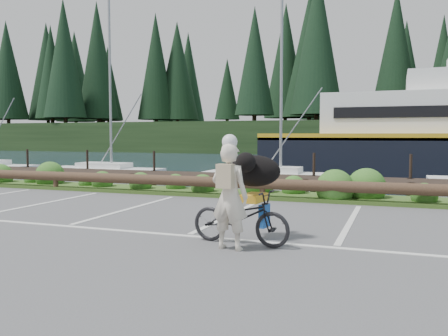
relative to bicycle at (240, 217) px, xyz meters
The scene contains 7 objects.
ground 1.35m from the bicycle, 148.89° to the left, with size 72.00×72.00×0.00m, color #4D4D4F.
harbor_backdrop 79.13m from the bicycle, 90.51° to the left, with size 170.00×160.00×30.00m.
vegetation_strip 6.07m from the bicycle, 100.35° to the left, with size 34.00×1.60×0.10m, color #3D5B21.
log_rail 5.39m from the bicycle, 101.69° to the left, with size 32.00×0.30×0.60m, color #443021, non-canonical shape.
bicycle is the anchor object (origin of this frame).
cyclist 0.55m from the bicycle, 96.74° to the right, with size 0.61×0.40×1.67m, color beige.
dog 0.91m from the bicycle, 83.26° to the left, with size 0.95×0.46×0.55m, color black.
Camera 1 is at (3.49, -7.96, 1.79)m, focal length 38.00 mm.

